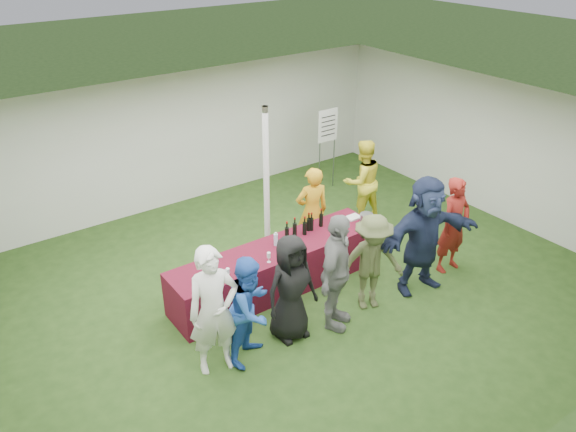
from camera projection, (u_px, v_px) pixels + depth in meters
ground at (284, 295)px, 8.94m from camera, size 60.00×60.00×0.00m
tent at (266, 184)px, 9.42m from camera, size 10.00×10.00×10.00m
serving_table at (278, 268)px, 8.94m from camera, size 3.60×0.80×0.75m
wine_bottles at (305, 226)px, 9.13m from camera, size 0.79×0.14×0.32m
wine_glasses at (236, 268)px, 8.06m from camera, size 1.15×0.11×0.16m
water_bottle at (276, 239)px, 8.78m from camera, size 0.07×0.07×0.23m
bar_towel at (353, 217)px, 9.62m from camera, size 0.25×0.18×0.03m
dump_bucket at (366, 219)px, 9.42m from camera, size 0.22×0.22×0.18m
wine_list_sign at (328, 132)px, 11.85m from camera, size 0.50×0.03×1.80m
staff_pourer at (312, 212)px, 9.69m from camera, size 0.68×0.53×1.64m
staff_back at (362, 181)px, 10.80m from camera, size 0.89×0.74×1.65m
customer_0 at (214, 311)px, 7.08m from camera, size 0.74×0.56×1.83m
customer_1 at (251, 309)px, 7.35m from camera, size 0.95×0.88×1.56m
customer_2 at (291, 288)px, 7.71m from camera, size 0.79×0.52×1.61m
customer_3 at (336, 273)px, 7.86m from camera, size 1.13×0.95×1.81m
customer_4 at (372, 263)px, 8.32m from camera, size 1.15×0.91×1.57m
customer_5 at (424, 235)px, 8.67m from camera, size 1.87×0.84×1.94m
customer_6 at (454, 225)px, 9.23m from camera, size 0.61×0.40×1.67m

